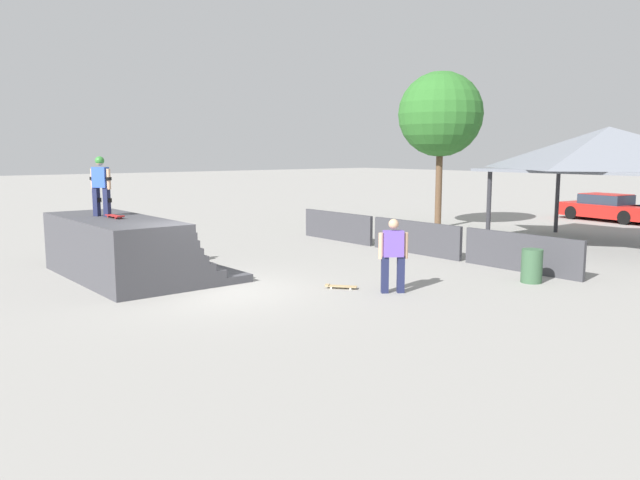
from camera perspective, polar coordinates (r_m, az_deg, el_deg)
ground_plane at (r=15.02m, az=-10.07°, el=-4.61°), size 160.00×160.00×0.00m
quarter_pipe_ramp at (r=17.07m, az=-17.44°, el=-0.91°), size 5.26×3.53×1.58m
skater_on_deck at (r=17.30m, az=-19.41°, el=5.03°), size 0.64×0.47×1.57m
skateboard_on_deck at (r=16.76m, az=-18.24°, el=2.11°), size 0.81×0.22×0.09m
bystander_walking at (r=14.53m, az=6.71°, el=-1.09°), size 0.48×0.64×1.74m
skateboard_on_ground at (r=15.04m, az=1.84°, el=-4.24°), size 0.73×0.64×0.09m
barrier_fence at (r=20.28m, az=8.73°, el=0.22°), size 11.40×0.12×1.05m
pavilion_shelter at (r=23.56m, az=24.82°, el=7.49°), size 7.27×5.37×4.11m
tree_beside_pavilion at (r=27.25m, az=10.97°, el=11.19°), size 3.56×3.56×6.61m
trash_bin at (r=16.53m, az=18.80°, el=-2.26°), size 0.52×0.52×0.85m
parked_car_red at (r=32.64m, az=24.77°, el=2.67°), size 4.70×2.27×1.27m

